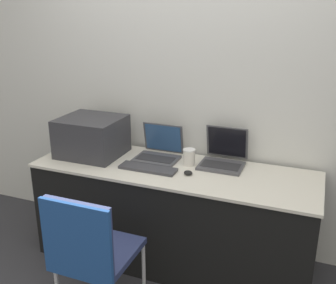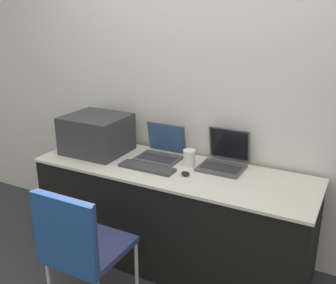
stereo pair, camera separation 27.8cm
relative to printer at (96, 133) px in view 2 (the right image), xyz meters
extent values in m
plane|color=#333338|center=(0.68, -0.34, -0.91)|extent=(14.00, 14.00, 0.00)
cube|color=silver|center=(0.68, 0.36, 0.39)|extent=(8.00, 0.05, 2.60)
cube|color=black|center=(0.68, -0.03, -0.54)|extent=(2.00, 0.63, 0.73)
cube|color=silver|center=(0.68, -0.03, -0.17)|extent=(2.02, 0.65, 0.02)
cube|color=#333338|center=(0.00, 0.00, -0.01)|extent=(0.46, 0.42, 0.29)
cube|color=black|center=(0.00, -0.04, 0.11)|extent=(0.37, 0.32, 0.05)
cube|color=#4C4C51|center=(0.51, 0.07, -0.15)|extent=(0.32, 0.23, 0.02)
cube|color=#2D2D30|center=(0.51, 0.06, -0.14)|extent=(0.28, 0.13, 0.00)
cube|color=#4C4C51|center=(0.51, 0.21, -0.03)|extent=(0.32, 0.05, 0.23)
cube|color=#2D5184|center=(0.51, 0.20, -0.03)|extent=(0.29, 0.04, 0.21)
cube|color=#4C4C51|center=(0.99, 0.12, -0.15)|extent=(0.31, 0.25, 0.02)
cube|color=#2D2D30|center=(0.99, 0.11, -0.14)|extent=(0.27, 0.14, 0.00)
cube|color=#4C4C51|center=(0.99, 0.27, -0.02)|extent=(0.31, 0.06, 0.25)
cube|color=black|center=(0.99, 0.27, -0.02)|extent=(0.28, 0.05, 0.22)
cube|color=#3D3D42|center=(0.53, -0.12, -0.15)|extent=(0.41, 0.12, 0.02)
cylinder|color=white|center=(0.77, 0.07, -0.10)|extent=(0.09, 0.09, 0.11)
cylinder|color=white|center=(0.77, 0.07, -0.04)|extent=(0.09, 0.09, 0.01)
ellipsoid|color=black|center=(0.82, -0.10, -0.14)|extent=(0.06, 0.05, 0.03)
cube|color=navy|center=(0.47, -0.70, -0.48)|extent=(0.41, 0.44, 0.04)
cube|color=navy|center=(0.47, -0.90, -0.25)|extent=(0.41, 0.03, 0.42)
cylinder|color=silver|center=(0.28, -0.49, -0.71)|extent=(0.02, 0.02, 0.41)
cylinder|color=silver|center=(0.65, -0.49, -0.71)|extent=(0.02, 0.02, 0.41)
cube|color=#1E478C|center=(0.47, -0.93, -0.27)|extent=(0.43, 0.02, 0.47)
camera|label=1|loc=(1.60, -2.44, 0.92)|focal=42.00mm
camera|label=2|loc=(1.85, -2.32, 0.92)|focal=42.00mm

